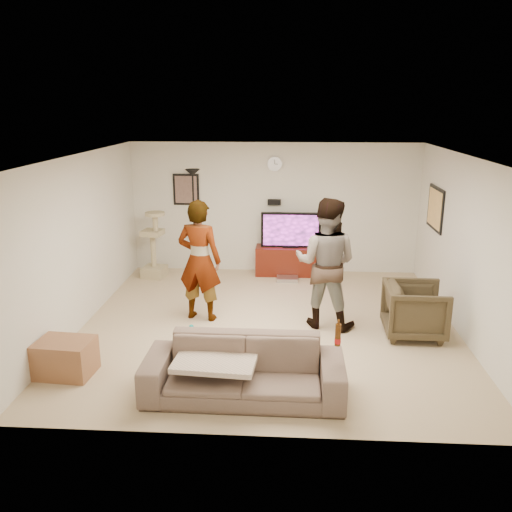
# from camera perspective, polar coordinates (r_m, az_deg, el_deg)

# --- Properties ---
(floor) EXTENTS (5.50, 5.50, 0.02)m
(floor) POSITION_cam_1_polar(r_m,az_deg,el_deg) (7.99, 1.31, -7.53)
(floor) COLOR tan
(floor) RESTS_ON ground
(ceiling) EXTENTS (5.50, 5.50, 0.02)m
(ceiling) POSITION_cam_1_polar(r_m,az_deg,el_deg) (7.36, 1.44, 10.77)
(ceiling) COLOR white
(ceiling) RESTS_ON wall_back
(wall_back) EXTENTS (5.50, 0.04, 2.50)m
(wall_back) POSITION_cam_1_polar(r_m,az_deg,el_deg) (10.26, 1.98, 5.15)
(wall_back) COLOR silver
(wall_back) RESTS_ON floor
(wall_front) EXTENTS (5.50, 0.04, 2.50)m
(wall_front) POSITION_cam_1_polar(r_m,az_deg,el_deg) (4.97, 0.12, -6.85)
(wall_front) COLOR silver
(wall_front) RESTS_ON floor
(wall_left) EXTENTS (0.04, 5.50, 2.50)m
(wall_left) POSITION_cam_1_polar(r_m,az_deg,el_deg) (8.16, -18.33, 1.48)
(wall_left) COLOR silver
(wall_left) RESTS_ON floor
(wall_right) EXTENTS (0.04, 5.50, 2.50)m
(wall_right) POSITION_cam_1_polar(r_m,az_deg,el_deg) (7.97, 21.55, 0.84)
(wall_right) COLOR silver
(wall_right) RESTS_ON floor
(wall_clock) EXTENTS (0.26, 0.04, 0.26)m
(wall_clock) POSITION_cam_1_polar(r_m,az_deg,el_deg) (10.11, 2.02, 9.86)
(wall_clock) COLOR silver
(wall_clock) RESTS_ON wall_back
(wall_speaker) EXTENTS (0.25, 0.10, 0.10)m
(wall_speaker) POSITION_cam_1_polar(r_m,az_deg,el_deg) (10.18, 1.97, 5.80)
(wall_speaker) COLOR black
(wall_speaker) RESTS_ON wall_back
(picture_back) EXTENTS (0.42, 0.03, 0.52)m
(picture_back) POSITION_cam_1_polar(r_m,az_deg,el_deg) (10.37, -7.52, 7.10)
(picture_back) COLOR brown
(picture_back) RESTS_ON wall_back
(picture_right) EXTENTS (0.03, 0.78, 0.62)m
(picture_right) POSITION_cam_1_polar(r_m,az_deg,el_deg) (9.41, 18.70, 4.86)
(picture_right) COLOR tan
(picture_right) RESTS_ON wall_right
(tv_stand) EXTENTS (1.32, 0.45, 0.55)m
(tv_stand) POSITION_cam_1_polar(r_m,az_deg,el_deg) (10.25, 3.69, -0.50)
(tv_stand) COLOR #46130A
(tv_stand) RESTS_ON floor
(console_box) EXTENTS (0.40, 0.30, 0.07)m
(console_box) POSITION_cam_1_polar(r_m,az_deg,el_deg) (9.94, 3.39, -2.47)
(console_box) COLOR #B8B8BD
(console_box) RESTS_ON floor
(tv) EXTENTS (1.13, 0.08, 0.67)m
(tv) POSITION_cam_1_polar(r_m,az_deg,el_deg) (10.09, 3.75, 2.82)
(tv) COLOR black
(tv) RESTS_ON tv_stand
(tv_screen) EXTENTS (1.04, 0.01, 0.59)m
(tv_screen) POSITION_cam_1_polar(r_m,az_deg,el_deg) (10.05, 3.75, 2.76)
(tv_screen) COLOR #D432CE
(tv_screen) RESTS_ON tv
(floor_lamp) EXTENTS (0.32, 0.32, 2.05)m
(floor_lamp) POSITION_cam_1_polar(r_m,az_deg,el_deg) (9.98, -6.66, 3.41)
(floor_lamp) COLOR black
(floor_lamp) RESTS_ON floor
(cat_tree) EXTENTS (0.47, 0.47, 1.27)m
(cat_tree) POSITION_cam_1_polar(r_m,az_deg,el_deg) (10.18, -11.01, 1.23)
(cat_tree) COLOR tan
(cat_tree) RESTS_ON floor
(person_left) EXTENTS (0.76, 0.58, 1.85)m
(person_left) POSITION_cam_1_polar(r_m,az_deg,el_deg) (7.99, -6.09, -0.49)
(person_left) COLOR #A9A2BA
(person_left) RESTS_ON floor
(person_right) EXTENTS (1.10, 0.96, 1.92)m
(person_right) POSITION_cam_1_polar(r_m,az_deg,el_deg) (7.76, 7.50, -0.79)
(person_right) COLOR navy
(person_right) RESTS_ON floor
(sofa) EXTENTS (2.24, 0.89, 0.65)m
(sofa) POSITION_cam_1_polar(r_m,az_deg,el_deg) (6.06, -1.32, -12.09)
(sofa) COLOR brown
(sofa) RESTS_ON floor
(throw_blanket) EXTENTS (0.96, 0.77, 0.06)m
(throw_blanket) POSITION_cam_1_polar(r_m,az_deg,el_deg) (6.04, -4.30, -11.02)
(throw_blanket) COLOR beige
(throw_blanket) RESTS_ON sofa
(beer_bottle) EXTENTS (0.06, 0.06, 0.25)m
(beer_bottle) POSITION_cam_1_polar(r_m,az_deg,el_deg) (5.87, 8.79, -8.37)
(beer_bottle) COLOR #492307
(beer_bottle) RESTS_ON sofa
(armchair) EXTENTS (0.86, 0.83, 0.76)m
(armchair) POSITION_cam_1_polar(r_m,az_deg,el_deg) (7.85, 16.70, -5.61)
(armchair) COLOR #3A301F
(armchair) RESTS_ON floor
(side_table) EXTENTS (0.70, 0.55, 0.44)m
(side_table) POSITION_cam_1_polar(r_m,az_deg,el_deg) (6.95, -19.79, -10.23)
(side_table) COLOR brown
(side_table) RESTS_ON floor
(toy_ball) EXTENTS (0.07, 0.07, 0.07)m
(toy_ball) POSITION_cam_1_polar(r_m,az_deg,el_deg) (7.91, -6.96, -7.57)
(toy_ball) COLOR #0D8480
(toy_ball) RESTS_ON floor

